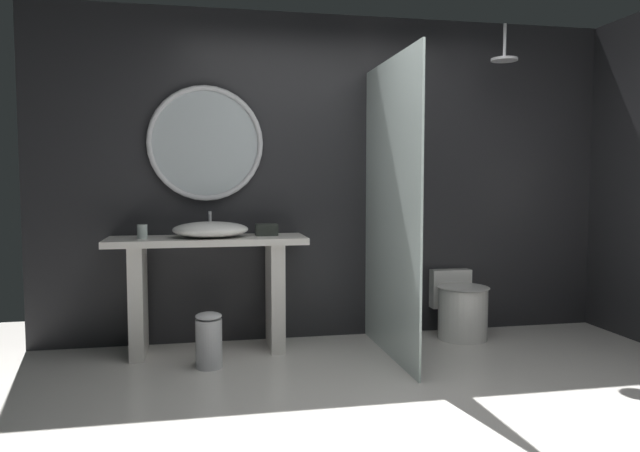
{
  "coord_description": "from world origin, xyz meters",
  "views": [
    {
      "loc": [
        -1.1,
        -2.94,
        1.28
      ],
      "look_at": [
        -0.36,
        0.76,
        0.99
      ],
      "focal_mm": 33.86,
      "sensor_mm": 36.0,
      "label": 1
    }
  ],
  "objects_px": {
    "tissue_box": "(267,230)",
    "rain_shower_head": "(504,57)",
    "tumbler_cup": "(142,232)",
    "waste_bin": "(209,340)",
    "round_wall_mirror": "(206,143)",
    "vessel_sink": "(211,229)",
    "toilet": "(460,307)"
  },
  "relations": [
    {
      "from": "vessel_sink",
      "to": "toilet",
      "type": "relative_size",
      "value": 0.96
    },
    {
      "from": "toilet",
      "to": "tissue_box",
      "type": "bearing_deg",
      "value": 178.9
    },
    {
      "from": "tissue_box",
      "to": "rain_shower_head",
      "type": "relative_size",
      "value": 0.58
    },
    {
      "from": "waste_bin",
      "to": "vessel_sink",
      "type": "bearing_deg",
      "value": 85.84
    },
    {
      "from": "round_wall_mirror",
      "to": "waste_bin",
      "type": "relative_size",
      "value": 2.3
    },
    {
      "from": "tissue_box",
      "to": "round_wall_mirror",
      "type": "distance_m",
      "value": 0.82
    },
    {
      "from": "round_wall_mirror",
      "to": "toilet",
      "type": "distance_m",
      "value": 2.42
    },
    {
      "from": "rain_shower_head",
      "to": "tumbler_cup",
      "type": "bearing_deg",
      "value": 178.56
    },
    {
      "from": "round_wall_mirror",
      "to": "toilet",
      "type": "xyz_separation_m",
      "value": [
        2.02,
        -0.21,
        -1.32
      ]
    },
    {
      "from": "toilet",
      "to": "vessel_sink",
      "type": "bearing_deg",
      "value": -178.57
    },
    {
      "from": "vessel_sink",
      "to": "waste_bin",
      "type": "relative_size",
      "value": 1.44
    },
    {
      "from": "rain_shower_head",
      "to": "waste_bin",
      "type": "xyz_separation_m",
      "value": [
        -2.31,
        -0.31,
        -2.05
      ]
    },
    {
      "from": "tissue_box",
      "to": "toilet",
      "type": "xyz_separation_m",
      "value": [
        1.58,
        -0.03,
        -0.66
      ]
    },
    {
      "from": "tumbler_cup",
      "to": "tissue_box",
      "type": "xyz_separation_m",
      "value": [
        0.91,
        0.07,
        -0.01
      ]
    },
    {
      "from": "rain_shower_head",
      "to": "tissue_box",
      "type": "bearing_deg",
      "value": 175.56
    },
    {
      "from": "vessel_sink",
      "to": "tissue_box",
      "type": "distance_m",
      "value": 0.43
    },
    {
      "from": "tumbler_cup",
      "to": "rain_shower_head",
      "type": "height_order",
      "value": "rain_shower_head"
    },
    {
      "from": "vessel_sink",
      "to": "round_wall_mirror",
      "type": "relative_size",
      "value": 0.62
    },
    {
      "from": "vessel_sink",
      "to": "tumbler_cup",
      "type": "relative_size",
      "value": 5.38
    },
    {
      "from": "tissue_box",
      "to": "round_wall_mirror",
      "type": "relative_size",
      "value": 0.19
    },
    {
      "from": "tumbler_cup",
      "to": "waste_bin",
      "type": "xyz_separation_m",
      "value": [
        0.46,
        -0.38,
        -0.72
      ]
    },
    {
      "from": "rain_shower_head",
      "to": "round_wall_mirror",
      "type": "bearing_deg",
      "value": 171.94
    },
    {
      "from": "round_wall_mirror",
      "to": "waste_bin",
      "type": "xyz_separation_m",
      "value": [
        -0.0,
        -0.64,
        -1.37
      ]
    },
    {
      "from": "tissue_box",
      "to": "rain_shower_head",
      "type": "xyz_separation_m",
      "value": [
        1.86,
        -0.14,
        1.34
      ]
    },
    {
      "from": "waste_bin",
      "to": "tumbler_cup",
      "type": "bearing_deg",
      "value": 140.41
    },
    {
      "from": "vessel_sink",
      "to": "waste_bin",
      "type": "height_order",
      "value": "vessel_sink"
    },
    {
      "from": "tissue_box",
      "to": "round_wall_mirror",
      "type": "xyz_separation_m",
      "value": [
        -0.45,
        0.18,
        0.66
      ]
    },
    {
      "from": "tumbler_cup",
      "to": "round_wall_mirror",
      "type": "height_order",
      "value": "round_wall_mirror"
    },
    {
      "from": "vessel_sink",
      "to": "round_wall_mirror",
      "type": "bearing_deg",
      "value": 95.25
    },
    {
      "from": "toilet",
      "to": "tumbler_cup",
      "type": "bearing_deg",
      "value": -178.97
    },
    {
      "from": "tumbler_cup",
      "to": "tissue_box",
      "type": "relative_size",
      "value": 0.62
    },
    {
      "from": "tissue_box",
      "to": "waste_bin",
      "type": "height_order",
      "value": "tissue_box"
    }
  ]
}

